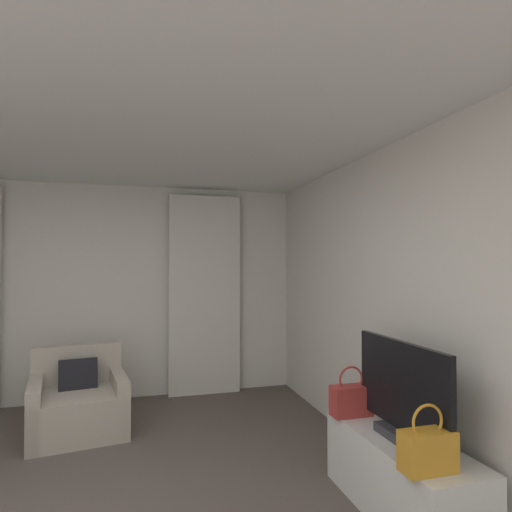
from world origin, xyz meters
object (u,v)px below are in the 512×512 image
tv_flatscreen (402,393)px  handbag_secondary (428,449)px  tv_console (400,476)px  armchair (78,404)px  handbag_primary (351,399)px

tv_flatscreen → handbag_secondary: 0.47m
tv_console → handbag_secondary: bearing=-106.2°
armchair → handbag_primary: (2.09, -1.60, 0.35)m
handbag_primary → tv_console: bearing=-76.1°
armchair → tv_console: 3.00m
tv_flatscreen → handbag_primary: size_ratio=2.56×
armchair → handbag_secondary: (2.07, -2.49, 0.35)m
armchair → tv_flatscreen: size_ratio=1.04×
armchair → handbag_secondary: handbag_secondary is taller
tv_console → handbag_primary: handbag_primary is taller
handbag_secondary → armchair: bearing=129.8°
tv_console → tv_flatscreen: size_ratio=1.29×
handbag_secondary → handbag_primary: bearing=89.0°
armchair → tv_console: size_ratio=0.81×
armchair → tv_flatscreen: 3.06m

